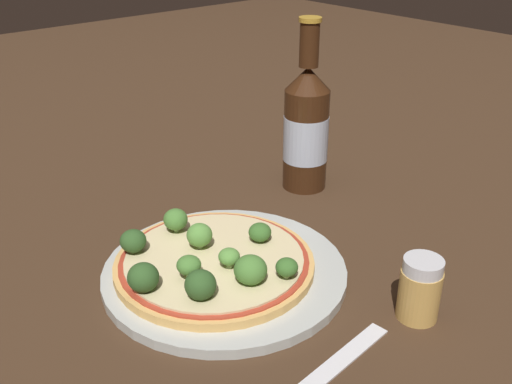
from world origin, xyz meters
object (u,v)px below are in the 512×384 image
Objects in this scene: beer_bottle at (306,127)px; fork at (328,371)px; pepper_shaker at (420,289)px; pizza at (214,263)px.

beer_bottle is 1.43× the size of fork.
fork is at bearing -91.90° from pepper_shaker.
beer_bottle is 3.58× the size of pepper_shaker.
pizza is at bearing -149.44° from pepper_shaker.
beer_bottle is 0.33m from pepper_shaker.
beer_bottle is at bearing 155.95° from pepper_shaker.
beer_bottle reaches higher than pizza.
pepper_shaker is at bearing 30.56° from pizza.
beer_bottle is at bearing 43.08° from fork.
pizza is 0.92× the size of beer_bottle.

